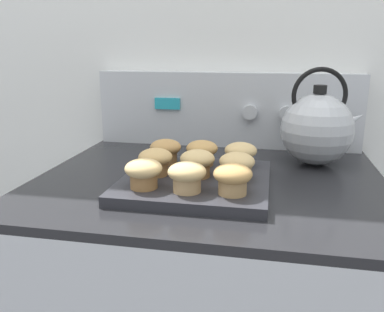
{
  "coord_description": "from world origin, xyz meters",
  "views": [
    {
      "loc": [
        0.13,
        -0.53,
        1.22
      ],
      "look_at": [
        -0.03,
        0.3,
        0.99
      ],
      "focal_mm": 38.0,
      "sensor_mm": 36.0,
      "label": 1
    }
  ],
  "objects_px": {
    "muffin_r2_c2": "(241,154)",
    "tea_kettle": "(317,128)",
    "muffin_r1_c2": "(237,165)",
    "muffin_r1_c1": "(197,162)",
    "muffin_r0_c1": "(187,175)",
    "muffin_r0_c2": "(233,178)",
    "muffin_r2_c0": "(166,150)",
    "muffin_pan": "(196,182)",
    "muffin_r0_c0": "(144,172)",
    "muffin_r1_c0": "(156,160)",
    "muffin_r2_c1": "(202,151)"
  },
  "relations": [
    {
      "from": "muffin_r2_c0",
      "to": "muffin_r2_c2",
      "type": "bearing_deg",
      "value": 0.59
    },
    {
      "from": "muffin_pan",
      "to": "muffin_r1_c0",
      "type": "bearing_deg",
      "value": -178.19
    },
    {
      "from": "muffin_r0_c1",
      "to": "muffin_r2_c2",
      "type": "distance_m",
      "value": 0.2
    },
    {
      "from": "muffin_r2_c0",
      "to": "muffin_r1_c1",
      "type": "bearing_deg",
      "value": -42.61
    },
    {
      "from": "muffin_r0_c1",
      "to": "muffin_r1_c2",
      "type": "distance_m",
      "value": 0.12
    },
    {
      "from": "muffin_r0_c1",
      "to": "muffin_r2_c1",
      "type": "distance_m",
      "value": 0.18
    },
    {
      "from": "muffin_r0_c2",
      "to": "muffin_r1_c1",
      "type": "height_order",
      "value": "same"
    },
    {
      "from": "muffin_r1_c2",
      "to": "muffin_r2_c0",
      "type": "bearing_deg",
      "value": 152.87
    },
    {
      "from": "muffin_r1_c1",
      "to": "tea_kettle",
      "type": "height_order",
      "value": "tea_kettle"
    },
    {
      "from": "muffin_r2_c2",
      "to": "tea_kettle",
      "type": "height_order",
      "value": "tea_kettle"
    },
    {
      "from": "muffin_r0_c0",
      "to": "muffin_r1_c2",
      "type": "distance_m",
      "value": 0.19
    },
    {
      "from": "muffin_pan",
      "to": "muffin_r0_c0",
      "type": "height_order",
      "value": "muffin_r0_c0"
    },
    {
      "from": "muffin_r0_c1",
      "to": "muffin_r1_c1",
      "type": "bearing_deg",
      "value": 88.43
    },
    {
      "from": "muffin_r1_c2",
      "to": "muffin_r1_c1",
      "type": "bearing_deg",
      "value": 176.11
    },
    {
      "from": "muffin_r0_c1",
      "to": "muffin_r2_c2",
      "type": "xyz_separation_m",
      "value": [
        0.09,
        0.18,
        0.0
      ]
    },
    {
      "from": "muffin_r0_c0",
      "to": "muffin_r2_c0",
      "type": "distance_m",
      "value": 0.17
    },
    {
      "from": "muffin_r0_c2",
      "to": "muffin_r2_c1",
      "type": "relative_size",
      "value": 1.0
    },
    {
      "from": "muffin_r1_c2",
      "to": "muffin_r0_c1",
      "type": "bearing_deg",
      "value": -134.35
    },
    {
      "from": "muffin_r0_c0",
      "to": "muffin_r2_c1",
      "type": "xyz_separation_m",
      "value": [
        0.08,
        0.18,
        0.0
      ]
    },
    {
      "from": "muffin_r0_c0",
      "to": "muffin_r1_c0",
      "type": "xyz_separation_m",
      "value": [
        -0.0,
        0.08,
        0.0
      ]
    },
    {
      "from": "muffin_pan",
      "to": "muffin_r0_c1",
      "type": "relative_size",
      "value": 4.19
    },
    {
      "from": "muffin_r2_c2",
      "to": "tea_kettle",
      "type": "distance_m",
      "value": 0.23
    },
    {
      "from": "muffin_r1_c2",
      "to": "tea_kettle",
      "type": "relative_size",
      "value": 0.3
    },
    {
      "from": "muffin_r1_c0",
      "to": "muffin_r0_c1",
      "type": "bearing_deg",
      "value": -45.32
    },
    {
      "from": "muffin_r1_c1",
      "to": "tea_kettle",
      "type": "bearing_deg",
      "value": 40.7
    },
    {
      "from": "muffin_pan",
      "to": "muffin_r0_c1",
      "type": "distance_m",
      "value": 0.1
    },
    {
      "from": "muffin_r1_c1",
      "to": "muffin_r1_c2",
      "type": "bearing_deg",
      "value": -3.89
    },
    {
      "from": "muffin_r0_c0",
      "to": "tea_kettle",
      "type": "distance_m",
      "value": 0.47
    },
    {
      "from": "muffin_r0_c1",
      "to": "muffin_r2_c0",
      "type": "xyz_separation_m",
      "value": [
        -0.09,
        0.18,
        0.0
      ]
    },
    {
      "from": "muffin_r1_c0",
      "to": "tea_kettle",
      "type": "distance_m",
      "value": 0.42
    },
    {
      "from": "muffin_r0_c1",
      "to": "muffin_r0_c2",
      "type": "distance_m",
      "value": 0.08
    },
    {
      "from": "muffin_r0_c1",
      "to": "tea_kettle",
      "type": "relative_size",
      "value": 0.3
    },
    {
      "from": "muffin_r0_c0",
      "to": "muffin_r2_c2",
      "type": "bearing_deg",
      "value": 45.39
    },
    {
      "from": "muffin_pan",
      "to": "muffin_r2_c1",
      "type": "distance_m",
      "value": 0.1
    },
    {
      "from": "muffin_r1_c2",
      "to": "muffin_r2_c2",
      "type": "bearing_deg",
      "value": 89.87
    },
    {
      "from": "muffin_pan",
      "to": "muffin_r0_c2",
      "type": "distance_m",
      "value": 0.13
    },
    {
      "from": "muffin_r0_c2",
      "to": "muffin_r2_c2",
      "type": "height_order",
      "value": "same"
    },
    {
      "from": "muffin_r0_c0",
      "to": "muffin_r2_c2",
      "type": "distance_m",
      "value": 0.24
    },
    {
      "from": "muffin_r1_c0",
      "to": "muffin_r2_c2",
      "type": "height_order",
      "value": "same"
    },
    {
      "from": "muffin_r2_c0",
      "to": "tea_kettle",
      "type": "height_order",
      "value": "tea_kettle"
    },
    {
      "from": "muffin_r1_c1",
      "to": "muffin_r2_c1",
      "type": "bearing_deg",
      "value": 93.62
    },
    {
      "from": "muffin_r1_c0",
      "to": "tea_kettle",
      "type": "xyz_separation_m",
      "value": [
        0.35,
        0.23,
        0.04
      ]
    },
    {
      "from": "muffin_r1_c2",
      "to": "muffin_r2_c2",
      "type": "height_order",
      "value": "same"
    },
    {
      "from": "muffin_r0_c0",
      "to": "muffin_r0_c1",
      "type": "relative_size",
      "value": 1.0
    },
    {
      "from": "muffin_r0_c2",
      "to": "muffin_r1_c1",
      "type": "relative_size",
      "value": 1.0
    },
    {
      "from": "muffin_r1_c2",
      "to": "tea_kettle",
      "type": "xyz_separation_m",
      "value": [
        0.18,
        0.23,
        0.04
      ]
    },
    {
      "from": "muffin_pan",
      "to": "muffin_r2_c0",
      "type": "xyz_separation_m",
      "value": [
        -0.09,
        0.09,
        0.04
      ]
    },
    {
      "from": "muffin_r1_c1",
      "to": "muffin_pan",
      "type": "bearing_deg",
      "value": -131.75
    },
    {
      "from": "muffin_r1_c2",
      "to": "muffin_pan",
      "type": "bearing_deg",
      "value": 178.19
    },
    {
      "from": "muffin_r2_c0",
      "to": "tea_kettle",
      "type": "relative_size",
      "value": 0.3
    }
  ]
}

